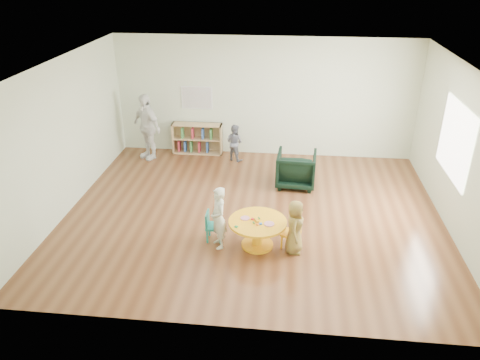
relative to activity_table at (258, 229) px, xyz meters
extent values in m
plane|color=brown|center=(-0.16, 1.06, -0.33)|extent=(7.00, 7.00, 0.00)
cube|color=white|center=(-0.16, 1.06, 2.42)|extent=(7.00, 6.00, 0.10)
cube|color=beige|center=(-0.16, 4.06, 1.07)|extent=(7.00, 0.10, 2.80)
cube|color=beige|center=(-0.16, -1.94, 1.07)|extent=(7.00, 0.10, 2.80)
cube|color=beige|center=(-3.66, 1.06, 1.07)|extent=(0.10, 6.00, 2.80)
cube|color=beige|center=(3.34, 1.06, 1.07)|extent=(0.10, 6.00, 2.80)
cube|color=white|center=(3.32, 1.36, 1.17)|extent=(0.02, 1.60, 1.30)
cylinder|color=#FFB015|center=(0.00, 0.00, -0.11)|extent=(0.17, 0.17, 0.44)
cylinder|color=#FFB015|center=(0.00, 0.00, -0.31)|extent=(0.54, 0.54, 0.04)
cylinder|color=#FFB015|center=(0.00, 0.00, 0.13)|extent=(0.96, 0.96, 0.04)
cylinder|color=#D0788D|center=(-0.21, 0.05, 0.16)|extent=(0.15, 0.15, 0.02)
cylinder|color=#D0788D|center=(0.19, -0.09, 0.16)|extent=(0.17, 0.17, 0.02)
cylinder|color=#FFB015|center=(-0.02, -0.02, 0.17)|extent=(0.09, 0.13, 0.04)
cylinder|color=#157A3C|center=(-0.06, -0.10, 0.17)|extent=(0.04, 0.05, 0.02)
cylinder|color=#157A3C|center=(0.02, 0.06, 0.17)|extent=(0.04, 0.05, 0.02)
cube|color=red|center=(-0.09, 0.04, 0.16)|extent=(0.06, 0.06, 0.02)
cube|color=orange|center=(0.01, -0.12, 0.16)|extent=(0.07, 0.07, 0.02)
cube|color=blue|center=(0.05, -0.10, 0.16)|extent=(0.06, 0.06, 0.02)
cube|color=#157A3C|center=(-0.33, -0.23, 0.16)|extent=(0.06, 0.06, 0.02)
cube|color=#167E70|center=(-0.74, 0.11, -0.07)|extent=(0.28, 0.28, 0.04)
cube|color=#167E70|center=(-0.86, 0.11, 0.07)|extent=(0.03, 0.28, 0.25)
cylinder|color=#167E70|center=(-0.85, 0.22, -0.21)|extent=(0.03, 0.03, 0.25)
cylinder|color=#167E70|center=(-0.85, -0.01, -0.21)|extent=(0.03, 0.03, 0.25)
cylinder|color=#167E70|center=(-0.62, 0.22, -0.21)|extent=(0.03, 0.03, 0.25)
cylinder|color=#167E70|center=(-0.62, -0.01, -0.21)|extent=(0.03, 0.03, 0.25)
cube|color=#FFB015|center=(0.55, 0.03, -0.08)|extent=(0.36, 0.36, 0.04)
cube|color=#FFB015|center=(0.66, -0.02, 0.06)|extent=(0.13, 0.26, 0.24)
cylinder|color=#FFB015|center=(0.61, -0.12, -0.21)|extent=(0.03, 0.03, 0.24)
cylinder|color=#FFB015|center=(0.69, 0.08, -0.21)|extent=(0.03, 0.03, 0.24)
cylinder|color=#FFB015|center=(0.41, -0.03, -0.21)|extent=(0.03, 0.03, 0.24)
cylinder|color=#FFB015|center=(0.49, 0.17, -0.21)|extent=(0.03, 0.03, 0.24)
cube|color=tan|center=(-2.35, 3.89, 0.04)|extent=(0.03, 0.30, 0.75)
cube|color=tan|center=(-1.18, 3.89, 0.04)|extent=(0.03, 0.30, 0.75)
cube|color=tan|center=(-1.76, 3.89, -0.32)|extent=(1.20, 0.30, 0.03)
cube|color=tan|center=(-1.76, 3.89, 0.40)|extent=(1.20, 0.30, 0.03)
cube|color=tan|center=(-1.76, 3.89, 0.04)|extent=(1.14, 0.28, 0.03)
cube|color=tan|center=(-1.76, 4.03, 0.04)|extent=(1.20, 0.02, 0.75)
cube|color=#B7303F|center=(-2.21, 3.87, -0.15)|extent=(0.04, 0.18, 0.26)
cube|color=#3562BA|center=(-2.06, 3.87, -0.15)|extent=(0.04, 0.18, 0.26)
cube|color=#45964D|center=(-1.91, 3.87, -0.15)|extent=(0.04, 0.18, 0.26)
cube|color=#B7303F|center=(-1.71, 3.87, -0.15)|extent=(0.04, 0.18, 0.26)
cube|color=#3562BA|center=(-1.51, 3.87, -0.15)|extent=(0.04, 0.18, 0.26)
cube|color=#45964D|center=(-2.11, 3.87, 0.19)|extent=(0.04, 0.18, 0.26)
cube|color=#B7303F|center=(-1.86, 3.87, 0.19)|extent=(0.04, 0.18, 0.26)
cube|color=#3562BA|center=(-1.61, 3.87, 0.19)|extent=(0.04, 0.18, 0.26)
cube|color=#45964D|center=(-1.41, 3.87, 0.19)|extent=(0.04, 0.18, 0.26)
cube|color=white|center=(-1.76, 4.04, 1.02)|extent=(0.74, 0.01, 0.54)
cube|color=#FF3540|center=(-1.76, 4.04, 1.02)|extent=(0.70, 0.00, 0.50)
imported|color=black|center=(0.63, 2.37, 0.04)|extent=(0.84, 0.86, 0.74)
imported|color=silver|center=(-0.64, -0.07, 0.21)|extent=(0.40, 0.47, 1.08)
imported|color=gold|center=(0.61, -0.09, 0.13)|extent=(0.33, 0.48, 0.93)
imported|color=#171F3B|center=(-0.81, 3.57, 0.11)|extent=(0.53, 0.49, 0.88)
imported|color=white|center=(-2.87, 3.49, 0.45)|extent=(0.96, 0.85, 1.56)
camera|label=1|loc=(0.43, -6.59, 4.11)|focal=35.00mm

